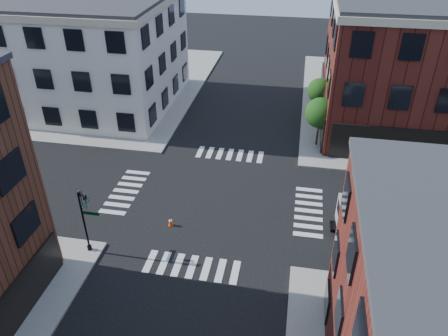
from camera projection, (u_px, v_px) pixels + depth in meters
ground at (214, 201)px, 32.78m from camera, size 120.00×120.00×0.00m
sidewalk_ne at (443, 107)px, 47.07m from camera, size 30.00×30.00×0.15m
sidewalk_nw at (80, 82)px, 53.43m from camera, size 30.00×30.00×0.15m
building_nw at (67, 51)px, 46.08m from camera, size 22.00×16.00×11.00m
tree_near at (321, 114)px, 38.28m from camera, size 2.69×2.69×4.49m
tree_far at (320, 92)px, 43.43m from camera, size 2.43×2.43×4.07m
signal_pole at (85, 215)px, 26.71m from camera, size 1.29×1.24×4.60m
box_truck at (402, 216)px, 28.24m from camera, size 7.98×2.71×3.57m
traffic_cone at (171, 222)px, 30.18m from camera, size 0.43×0.43×0.62m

